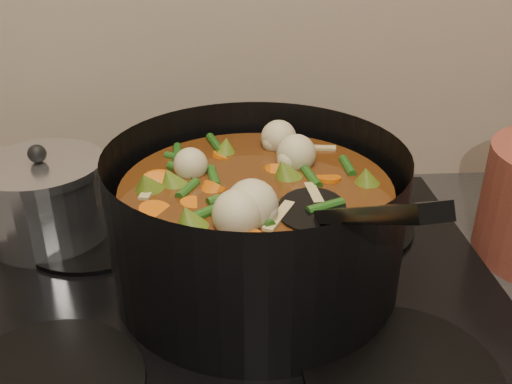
{
  "coord_description": "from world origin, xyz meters",
  "views": [
    {
      "loc": [
        0.0,
        1.43,
        1.32
      ],
      "look_at": [
        0.04,
        1.96,
        1.04
      ],
      "focal_mm": 40.0,
      "sensor_mm": 36.0,
      "label": 1
    }
  ],
  "objects": [
    {
      "name": "stovetop",
      "position": [
        0.0,
        1.93,
        0.92
      ],
      "size": [
        0.62,
        0.54,
        0.03
      ],
      "color": "black",
      "rests_on": "counter"
    },
    {
      "name": "stockpot",
      "position": [
        0.04,
        1.96,
        1.0
      ],
      "size": [
        0.33,
        0.42,
        0.23
      ],
      "rotation": [
        0.0,
        0.0,
        -0.05
      ],
      "color": "black",
      "rests_on": "stovetop"
    },
    {
      "name": "saucepan",
      "position": [
        -0.22,
        2.06,
        0.98
      ],
      "size": [
        0.15,
        0.15,
        0.12
      ],
      "rotation": [
        0.0,
        0.0,
        -0.04
      ],
      "color": "silver",
      "rests_on": "stovetop"
    }
  ]
}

